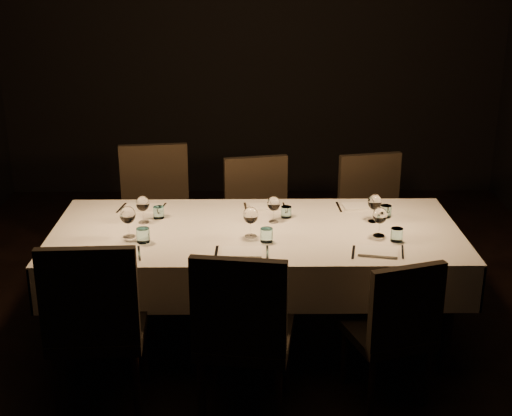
{
  "coord_description": "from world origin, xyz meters",
  "views": [
    {
      "loc": [
        -0.05,
        -4.1,
        2.39
      ],
      "look_at": [
        0.0,
        0.0,
        0.9
      ],
      "focal_mm": 50.0,
      "sensor_mm": 36.0,
      "label": 1
    }
  ],
  "objects_px": {
    "chair_near_left": "(96,321)",
    "chair_near_right": "(395,325)",
    "dining_table": "(256,240)",
    "chair_near_center": "(243,330)",
    "chair_far_center": "(259,219)",
    "chair_far_left": "(156,212)",
    "chair_far_right": "(373,216)"
  },
  "relations": [
    {
      "from": "chair_near_left",
      "to": "chair_near_right",
      "type": "bearing_deg",
      "value": 179.79
    },
    {
      "from": "dining_table",
      "to": "chair_near_center",
      "type": "xyz_separation_m",
      "value": [
        -0.08,
        -0.87,
        -0.14
      ]
    },
    {
      "from": "dining_table",
      "to": "chair_near_left",
      "type": "bearing_deg",
      "value": -137.32
    },
    {
      "from": "dining_table",
      "to": "chair_near_center",
      "type": "bearing_deg",
      "value": -95.26
    },
    {
      "from": "dining_table",
      "to": "chair_far_center",
      "type": "relative_size",
      "value": 2.58
    },
    {
      "from": "dining_table",
      "to": "chair_far_left",
      "type": "distance_m",
      "value": 1.12
    },
    {
      "from": "dining_table",
      "to": "chair_far_left",
      "type": "bearing_deg",
      "value": 130.87
    },
    {
      "from": "chair_near_right",
      "to": "dining_table",
      "type": "bearing_deg",
      "value": -61.96
    },
    {
      "from": "chair_far_left",
      "to": "dining_table",
      "type": "bearing_deg",
      "value": -56.27
    },
    {
      "from": "chair_near_center",
      "to": "chair_far_center",
      "type": "relative_size",
      "value": 1.02
    },
    {
      "from": "chair_near_right",
      "to": "chair_far_center",
      "type": "relative_size",
      "value": 0.9
    },
    {
      "from": "dining_table",
      "to": "chair_far_right",
      "type": "height_order",
      "value": "chair_far_right"
    },
    {
      "from": "dining_table",
      "to": "chair_far_center",
      "type": "distance_m",
      "value": 0.78
    },
    {
      "from": "dining_table",
      "to": "chair_near_right",
      "type": "relative_size",
      "value": 2.88
    },
    {
      "from": "chair_far_left",
      "to": "chair_far_right",
      "type": "distance_m",
      "value": 1.61
    },
    {
      "from": "chair_near_center",
      "to": "chair_far_center",
      "type": "height_order",
      "value": "chair_near_center"
    },
    {
      "from": "chair_far_center",
      "to": "chair_far_left",
      "type": "bearing_deg",
      "value": 162.61
    },
    {
      "from": "chair_near_left",
      "to": "chair_far_right",
      "type": "bearing_deg",
      "value": -139.8
    },
    {
      "from": "chair_near_center",
      "to": "chair_far_right",
      "type": "distance_m",
      "value": 1.93
    },
    {
      "from": "chair_far_center",
      "to": "chair_far_right",
      "type": "distance_m",
      "value": 0.85
    },
    {
      "from": "dining_table",
      "to": "chair_far_right",
      "type": "xyz_separation_m",
      "value": [
        0.88,
        0.81,
        -0.15
      ]
    },
    {
      "from": "dining_table",
      "to": "chair_far_right",
      "type": "distance_m",
      "value": 1.21
    },
    {
      "from": "chair_near_center",
      "to": "chair_far_center",
      "type": "xyz_separation_m",
      "value": [
        0.11,
        1.63,
        -0.01
      ]
    },
    {
      "from": "chair_near_right",
      "to": "chair_far_left",
      "type": "bearing_deg",
      "value": -64.55
    },
    {
      "from": "dining_table",
      "to": "chair_near_center",
      "type": "height_order",
      "value": "chair_near_center"
    },
    {
      "from": "chair_far_left",
      "to": "chair_far_center",
      "type": "relative_size",
      "value": 1.07
    },
    {
      "from": "chair_near_right",
      "to": "chair_far_center",
      "type": "bearing_deg",
      "value": -82.27
    },
    {
      "from": "chair_near_center",
      "to": "chair_far_left",
      "type": "height_order",
      "value": "chair_far_left"
    },
    {
      "from": "chair_near_center",
      "to": "chair_far_left",
      "type": "xyz_separation_m",
      "value": [
        -0.65,
        1.71,
        0.02
      ]
    },
    {
      "from": "chair_near_center",
      "to": "chair_far_left",
      "type": "distance_m",
      "value": 1.83
    },
    {
      "from": "chair_far_center",
      "to": "chair_near_left",
      "type": "bearing_deg",
      "value": -131.1
    },
    {
      "from": "chair_far_right",
      "to": "chair_near_left",
      "type": "bearing_deg",
      "value": -149.16
    }
  ]
}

